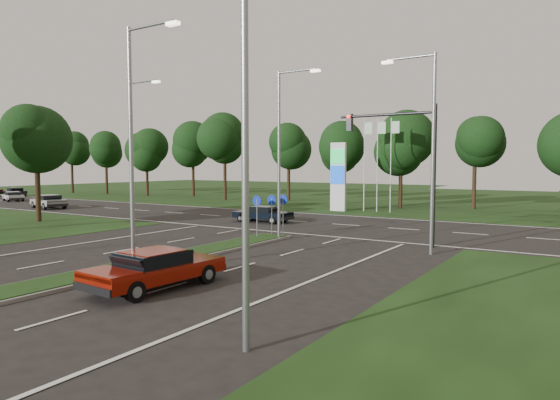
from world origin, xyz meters
The scene contains 18 objects.
verge_far centered at (0.00, 55.00, 0.00)m, with size 160.00×50.00×0.02m, color black.
cross_road centered at (0.00, 24.00, 0.00)m, with size 160.00×12.00×0.02m, color black.
median_kerb centered at (0.00, 4.00, 0.06)m, with size 2.00×26.00×0.12m, color slate.
streetlight_median_near centered at (1.00, 6.00, 5.08)m, with size 2.53×0.22×9.00m.
streetlight_median_far centered at (1.00, 16.00, 5.08)m, with size 2.53×0.22×9.00m.
streetlight_left_far centered at (-8.30, 14.00, 5.08)m, with size 2.53×0.22×9.00m.
streetlight_right_far centered at (8.80, 16.00, 5.08)m, with size 2.53×0.22×9.00m.
streetlight_right_near centered at (8.80, 2.00, 5.08)m, with size 2.53×0.22×9.00m.
traffic_signal centered at (7.19, 18.00, 4.65)m, with size 5.10×0.42×7.00m.
median_signs centered at (0.00, 16.40, 1.71)m, with size 1.16×1.76×2.38m.
gas_pylon centered at (-3.79, 33.05, 3.20)m, with size 5.80×1.26×8.00m.
tree_left_far centered at (-17.90, 13.93, 6.11)m, with size 5.20×5.20×8.86m.
treeline_far centered at (0.10, 39.93, 6.83)m, with size 6.00×6.00×9.90m.
red_sedan centered at (3.22, 4.81, 0.68)m, with size 2.20×4.73×1.27m.
navy_sedan centered at (-4.64, 22.30, 0.61)m, with size 4.17×1.76×1.14m.
far_car_a centered at (-27.82, 20.75, 0.69)m, with size 4.76×2.86×1.28m.
far_car_b centered at (-39.98, 24.17, 0.57)m, with size 4.03×2.69×1.07m.
far_car_c centered at (-48.19, 29.00, 0.60)m, with size 4.15×2.41×1.12m.
Camera 1 is at (15.34, -6.49, 4.03)m, focal length 32.00 mm.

